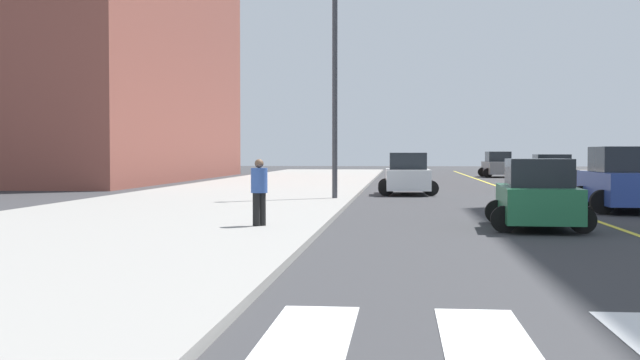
{
  "coord_description": "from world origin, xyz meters",
  "views": [
    {
      "loc": [
        -5.35,
        -3.7,
        1.88
      ],
      "look_at": [
        -8.38,
        26.35,
        0.86
      ],
      "focal_mm": 45.31,
      "sensor_mm": 36.0,
      "label": 1
    }
  ],
  "objects_px": {
    "car_white_fourth": "(407,175)",
    "pedestrian_walking_west": "(259,189)",
    "car_green_nearest": "(537,196)",
    "street_lamp": "(335,73)",
    "car_black_second": "(552,174)",
    "car_blue_fifth": "(625,181)",
    "car_yellow_sixth": "(553,168)",
    "car_gray_third": "(498,165)"
  },
  "relations": [
    {
      "from": "car_blue_fifth",
      "to": "pedestrian_walking_west",
      "type": "height_order",
      "value": "car_blue_fifth"
    },
    {
      "from": "car_yellow_sixth",
      "to": "street_lamp",
      "type": "height_order",
      "value": "street_lamp"
    },
    {
      "from": "pedestrian_walking_west",
      "to": "car_yellow_sixth",
      "type": "bearing_deg",
      "value": -156.33
    },
    {
      "from": "car_white_fourth",
      "to": "street_lamp",
      "type": "bearing_deg",
      "value": -117.49
    },
    {
      "from": "car_green_nearest",
      "to": "pedestrian_walking_west",
      "type": "xyz_separation_m",
      "value": [
        -6.7,
        -1.58,
        0.21
      ]
    },
    {
      "from": "car_gray_third",
      "to": "pedestrian_walking_west",
      "type": "relative_size",
      "value": 2.84
    },
    {
      "from": "car_black_second",
      "to": "pedestrian_walking_west",
      "type": "height_order",
      "value": "car_black_second"
    },
    {
      "from": "car_gray_third",
      "to": "car_white_fourth",
      "type": "bearing_deg",
      "value": 72.35
    },
    {
      "from": "car_white_fourth",
      "to": "car_gray_third",
      "type": "bearing_deg",
      "value": 73.43
    },
    {
      "from": "car_green_nearest",
      "to": "car_gray_third",
      "type": "height_order",
      "value": "car_gray_third"
    },
    {
      "from": "car_green_nearest",
      "to": "car_white_fourth",
      "type": "distance_m",
      "value": 16.34
    },
    {
      "from": "car_blue_fifth",
      "to": "car_yellow_sixth",
      "type": "xyz_separation_m",
      "value": [
        3.18,
        29.76,
        -0.14
      ]
    },
    {
      "from": "car_white_fourth",
      "to": "pedestrian_walking_west",
      "type": "distance_m",
      "value": 17.99
    },
    {
      "from": "car_black_second",
      "to": "car_gray_third",
      "type": "xyz_separation_m",
      "value": [
        0.27,
        23.68,
        0.08
      ]
    },
    {
      "from": "car_white_fourth",
      "to": "car_blue_fifth",
      "type": "xyz_separation_m",
      "value": [
        6.91,
        -9.63,
        0.09
      ]
    },
    {
      "from": "car_blue_fifth",
      "to": "car_yellow_sixth",
      "type": "relative_size",
      "value": 1.16
    },
    {
      "from": "car_black_second",
      "to": "car_yellow_sixth",
      "type": "bearing_deg",
      "value": -99.03
    },
    {
      "from": "pedestrian_walking_west",
      "to": "car_gray_third",
      "type": "bearing_deg",
      "value": -150.04
    },
    {
      "from": "street_lamp",
      "to": "pedestrian_walking_west",
      "type": "bearing_deg",
      "value": -93.93
    },
    {
      "from": "car_gray_third",
      "to": "street_lamp",
      "type": "xyz_separation_m",
      "value": [
        -9.97,
        -32.54,
        3.99
      ]
    },
    {
      "from": "car_green_nearest",
      "to": "pedestrian_walking_west",
      "type": "height_order",
      "value": "car_green_nearest"
    },
    {
      "from": "pedestrian_walking_west",
      "to": "street_lamp",
      "type": "xyz_separation_m",
      "value": [
        0.82,
        11.86,
        3.89
      ]
    },
    {
      "from": "street_lamp",
      "to": "car_green_nearest",
      "type": "bearing_deg",
      "value": -60.22
    },
    {
      "from": "car_yellow_sixth",
      "to": "street_lamp",
      "type": "xyz_separation_m",
      "value": [
        -12.88,
        -25.9,
        4.08
      ]
    },
    {
      "from": "car_black_second",
      "to": "street_lamp",
      "type": "xyz_separation_m",
      "value": [
        -9.7,
        -8.85,
        4.07
      ]
    },
    {
      "from": "car_blue_fifth",
      "to": "car_white_fourth",
      "type": "bearing_deg",
      "value": -54.29
    },
    {
      "from": "car_green_nearest",
      "to": "street_lamp",
      "type": "bearing_deg",
      "value": 122.49
    },
    {
      "from": "car_gray_third",
      "to": "car_blue_fifth",
      "type": "height_order",
      "value": "car_blue_fifth"
    },
    {
      "from": "car_green_nearest",
      "to": "car_yellow_sixth",
      "type": "height_order",
      "value": "car_yellow_sixth"
    },
    {
      "from": "pedestrian_walking_west",
      "to": "street_lamp",
      "type": "relative_size",
      "value": 0.19
    },
    {
      "from": "car_gray_third",
      "to": "car_yellow_sixth",
      "type": "relative_size",
      "value": 1.12
    },
    {
      "from": "car_black_second",
      "to": "car_blue_fifth",
      "type": "relative_size",
      "value": 0.88
    },
    {
      "from": "car_green_nearest",
      "to": "car_white_fourth",
      "type": "relative_size",
      "value": 0.93
    },
    {
      "from": "car_blue_fifth",
      "to": "car_yellow_sixth",
      "type": "height_order",
      "value": "car_blue_fifth"
    },
    {
      "from": "car_white_fourth",
      "to": "street_lamp",
      "type": "relative_size",
      "value": 0.52
    },
    {
      "from": "car_white_fourth",
      "to": "car_blue_fifth",
      "type": "bearing_deg",
      "value": -55.92
    },
    {
      "from": "car_green_nearest",
      "to": "car_gray_third",
      "type": "bearing_deg",
      "value": 87.26
    },
    {
      "from": "pedestrian_walking_west",
      "to": "car_white_fourth",
      "type": "bearing_deg",
      "value": -147.98
    },
    {
      "from": "car_green_nearest",
      "to": "car_black_second",
      "type": "height_order",
      "value": "car_black_second"
    },
    {
      "from": "car_green_nearest",
      "to": "car_blue_fifth",
      "type": "distance_m",
      "value": 7.47
    },
    {
      "from": "car_green_nearest",
      "to": "car_blue_fifth",
      "type": "height_order",
      "value": "car_blue_fifth"
    },
    {
      "from": "car_white_fourth",
      "to": "pedestrian_walking_west",
      "type": "relative_size",
      "value": 2.69
    }
  ]
}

